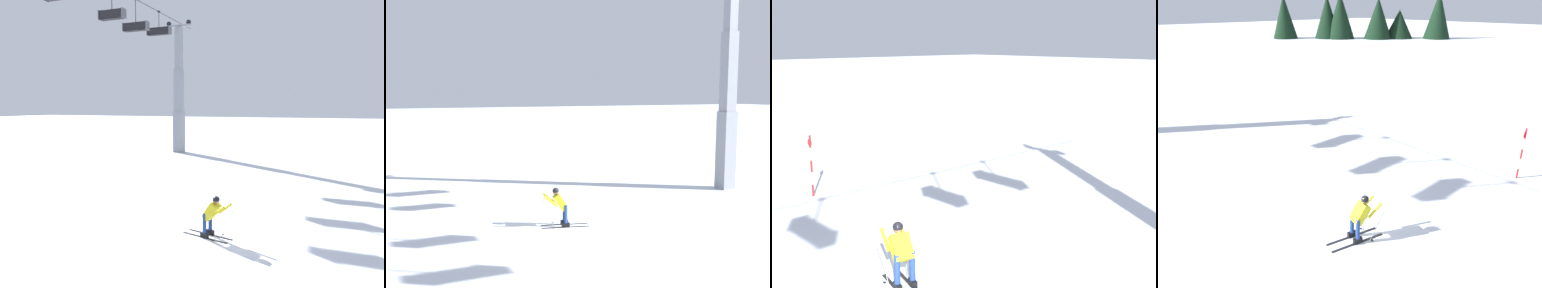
# 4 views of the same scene
# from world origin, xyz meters

# --- Properties ---
(ground_plane) EXTENTS (260.00, 260.00, 0.00)m
(ground_plane) POSITION_xyz_m (0.00, 0.00, 0.00)
(ground_plane) COLOR white
(skier_carving_main) EXTENTS (0.96, 1.79, 1.58)m
(skier_carving_main) POSITION_xyz_m (-0.76, -0.49, 0.82)
(skier_carving_main) COLOR black
(skier_carving_main) RESTS_ON ground_plane
(trail_marker_pole) EXTENTS (0.07, 0.28, 2.16)m
(trail_marker_pole) POSITION_xyz_m (-2.40, -7.90, 1.16)
(trail_marker_pole) COLOR red
(trail_marker_pole) RESTS_ON ground_plane
(tree_line_ridge) EXTENTS (27.26, 27.93, 9.19)m
(tree_line_ridge) POSITION_xyz_m (45.59, -46.78, 4.14)
(tree_line_ridge) COLOR black
(tree_line_ridge) RESTS_ON ground_plane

